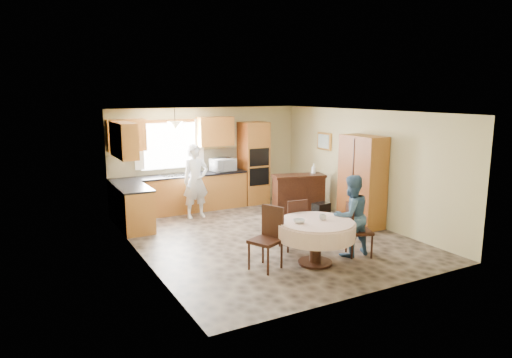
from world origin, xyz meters
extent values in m
cube|color=#705E4E|center=(0.00, 0.00, 0.00)|extent=(5.00, 6.00, 0.01)
cube|color=white|center=(0.00, 0.00, 2.50)|extent=(5.00, 6.00, 0.01)
cube|color=tan|center=(0.00, 3.00, 1.25)|extent=(5.00, 0.02, 2.50)
cube|color=tan|center=(0.00, -3.00, 1.25)|extent=(5.00, 0.02, 2.50)
cube|color=tan|center=(-2.50, 0.00, 1.25)|extent=(0.02, 6.00, 2.50)
cube|color=tan|center=(2.50, 0.00, 1.25)|extent=(0.02, 6.00, 2.50)
cube|color=white|center=(-1.00, 2.98, 1.60)|extent=(1.40, 0.03, 1.10)
cube|color=white|center=(-1.75, 2.93, 1.65)|extent=(0.22, 0.02, 1.15)
cube|color=white|center=(-0.25, 2.93, 1.65)|extent=(0.22, 0.02, 1.15)
cube|color=#BF8233|center=(-0.85, 2.70, 0.44)|extent=(3.30, 0.60, 0.88)
cube|color=black|center=(-0.85, 2.70, 0.90)|extent=(3.30, 0.64, 0.04)
cube|color=#BF8233|center=(-2.20, 1.80, 0.44)|extent=(0.60, 1.20, 0.88)
cube|color=black|center=(-2.20, 1.80, 0.90)|extent=(0.64, 1.20, 0.04)
cube|color=beige|center=(-0.85, 2.99, 1.18)|extent=(3.30, 0.02, 0.55)
cube|color=#CC8933|center=(-2.05, 2.83, 1.91)|extent=(0.85, 0.33, 0.72)
cube|color=#CC8933|center=(0.15, 2.83, 1.91)|extent=(0.90, 0.33, 0.72)
cube|color=#CC8933|center=(-2.33, 1.80, 1.91)|extent=(0.33, 1.20, 0.72)
cube|color=#BF8233|center=(1.15, 2.69, 1.06)|extent=(0.66, 0.62, 2.12)
cube|color=black|center=(1.15, 2.38, 1.25)|extent=(0.56, 0.01, 0.45)
cube|color=black|center=(1.15, 2.38, 0.75)|extent=(0.56, 0.01, 0.45)
cone|color=beige|center=(-1.00, 2.50, 2.12)|extent=(0.36, 0.36, 0.18)
cube|color=#371B0F|center=(1.59, 1.24, 0.44)|extent=(1.32, 0.80, 0.88)
cube|color=black|center=(1.48, 0.17, 0.24)|extent=(0.39, 0.30, 0.49)
cube|color=#BF8233|center=(2.22, -0.27, 0.98)|extent=(0.51, 1.03, 1.97)
cylinder|color=#371B0F|center=(0.01, -1.67, 0.34)|extent=(0.19, 0.19, 0.69)
cylinder|color=#371B0F|center=(0.01, -1.67, 0.02)|extent=(0.58, 0.58, 0.04)
cylinder|color=#F4E2C8|center=(0.01, -1.67, 0.73)|extent=(1.26, 1.26, 0.05)
cylinder|color=#F4E2C8|center=(0.01, -1.67, 0.59)|extent=(1.32, 1.32, 0.27)
cube|color=#371B0F|center=(-0.85, -1.47, 0.48)|extent=(0.59, 0.59, 0.05)
cube|color=#371B0F|center=(-0.67, -1.39, 0.77)|extent=(0.21, 0.41, 0.53)
cylinder|color=#371B0F|center=(-1.05, -1.66, 0.23)|extent=(0.04, 0.04, 0.46)
cylinder|color=#371B0F|center=(-0.66, -1.66, 0.23)|extent=(0.04, 0.04, 0.46)
cylinder|color=#371B0F|center=(-1.05, -1.28, 0.23)|extent=(0.04, 0.04, 0.46)
cylinder|color=#371B0F|center=(-0.66, -1.28, 0.23)|extent=(0.04, 0.04, 0.46)
cube|color=#371B0F|center=(0.09, -0.83, 0.45)|extent=(0.46, 0.46, 0.05)
cube|color=#371B0F|center=(0.07, -1.01, 0.71)|extent=(0.40, 0.08, 0.50)
cylinder|color=#371B0F|center=(-0.09, -1.01, 0.21)|extent=(0.04, 0.04, 0.43)
cylinder|color=#371B0F|center=(0.27, -1.01, 0.21)|extent=(0.04, 0.04, 0.43)
cylinder|color=#371B0F|center=(-0.09, -0.65, 0.21)|extent=(0.04, 0.04, 0.43)
cylinder|color=#371B0F|center=(0.27, -0.65, 0.21)|extent=(0.04, 0.04, 0.43)
cube|color=#371B0F|center=(0.93, -1.70, 0.44)|extent=(0.54, 0.54, 0.05)
cube|color=#371B0F|center=(0.76, -1.63, 0.70)|extent=(0.19, 0.37, 0.49)
cylinder|color=#371B0F|center=(0.75, -1.88, 0.21)|extent=(0.04, 0.04, 0.42)
cylinder|color=#371B0F|center=(1.10, -1.88, 0.21)|extent=(0.04, 0.04, 0.42)
cylinder|color=#371B0F|center=(0.75, -1.53, 0.21)|extent=(0.04, 0.04, 0.42)
cylinder|color=#371B0F|center=(1.10, -1.53, 0.21)|extent=(0.04, 0.04, 0.42)
cube|color=gold|center=(2.47, 1.44, 1.68)|extent=(0.05, 0.52, 0.43)
cube|color=#A7B7C3|center=(2.44, 1.44, 1.68)|extent=(0.01, 0.43, 0.34)
imported|color=silver|center=(0.26, 2.65, 1.08)|extent=(0.65, 0.51, 0.32)
imported|color=silver|center=(-0.70, 2.06, 0.86)|extent=(0.64, 0.43, 1.71)
imported|color=#38597B|center=(0.80, -1.61, 0.73)|extent=(0.72, 0.57, 1.45)
imported|color=#B2B2B2|center=(1.23, 1.24, 0.91)|extent=(0.28, 0.28, 0.06)
imported|color=silver|center=(2.02, 1.24, 1.03)|extent=(0.12, 0.12, 0.29)
imported|color=#B2B2B2|center=(0.14, -1.66, 0.80)|extent=(0.15, 0.15, 0.09)
imported|color=#B2B2B2|center=(-0.31, -1.63, 0.78)|extent=(0.20, 0.20, 0.06)
camera|label=1|loc=(-4.37, -7.65, 2.86)|focal=32.00mm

